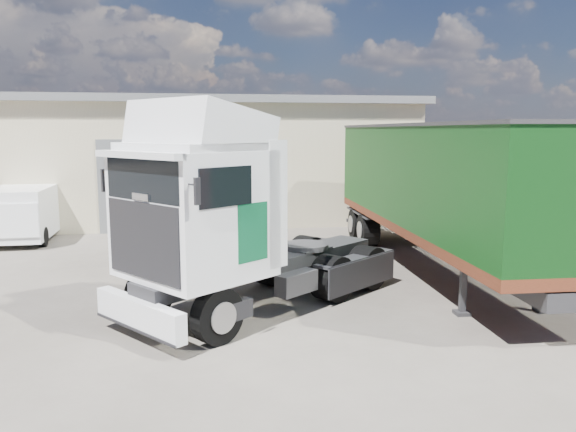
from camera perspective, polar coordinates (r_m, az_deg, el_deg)
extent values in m
plane|color=black|center=(12.72, -7.84, -9.39)|extent=(120.00, 120.00, 0.00)
cube|color=#BBB490|center=(28.73, -20.78, 5.27)|extent=(30.00, 12.00, 5.00)
cube|color=#535557|center=(28.72, -21.07, 10.55)|extent=(30.60, 12.60, 0.30)
cube|color=#535557|center=(22.25, -13.67, 2.95)|extent=(4.00, 0.08, 3.60)
cube|color=#535557|center=(28.73, -21.09, 10.95)|extent=(30.60, 0.40, 0.15)
cube|color=brown|center=(21.71, 23.64, 0.86)|extent=(0.35, 26.00, 2.50)
cylinder|color=black|center=(11.43, -10.77, -8.74)|extent=(2.39, 2.62, 1.07)
cylinder|color=black|center=(13.75, 1.23, -5.60)|extent=(2.42, 2.66, 1.07)
cylinder|color=black|center=(14.81, 4.88, -4.59)|extent=(2.42, 2.66, 1.07)
cube|color=#2D2D30|center=(12.87, -2.07, -4.88)|extent=(5.81, 4.86, 0.30)
cube|color=white|center=(10.91, -14.88, -9.62)|extent=(1.80, 2.18, 0.56)
cube|color=white|center=(11.25, -9.57, 0.26)|extent=(3.40, 3.43, 2.48)
cube|color=black|center=(10.65, -14.48, -2.44)|extent=(1.43, 1.79, 1.42)
cube|color=black|center=(10.51, -14.62, 3.55)|extent=(1.45, 1.82, 0.76)
cube|color=white|center=(11.25, -8.96, 8.44)|extent=(3.10, 3.19, 1.24)
cube|color=#0B512F|center=(12.54, -11.65, -0.22)|extent=(0.60, 0.48, 1.11)
cube|color=#0B512F|center=(10.60, -3.57, -1.67)|extent=(0.60, 0.48, 1.11)
cylinder|color=#2D2D30|center=(13.76, 1.80, -3.08)|extent=(1.57, 1.57, 0.12)
cube|color=#2D2D30|center=(12.66, 17.34, -7.13)|extent=(0.32, 0.32, 1.13)
cube|color=#2D2D30|center=(13.52, 24.56, -6.53)|extent=(0.32, 0.32, 1.13)
cylinder|color=black|center=(20.36, 10.46, -1.03)|extent=(2.66, 1.18, 1.09)
cube|color=#2D2D30|center=(16.44, 14.80, -2.14)|extent=(1.28, 12.35, 0.36)
cube|color=#5F2915|center=(16.38, 14.84, -0.98)|extent=(3.02, 12.41, 0.25)
cube|color=black|center=(16.20, 15.04, 4.12)|extent=(3.02, 12.41, 2.67)
cube|color=#2D2D30|center=(16.16, 15.23, 8.91)|extent=(3.09, 12.47, 0.08)
cylinder|color=black|center=(21.14, -25.93, -1.98)|extent=(1.98, 0.72, 0.68)
cylinder|color=black|center=(24.26, -23.89, -0.58)|extent=(1.98, 0.72, 0.68)
cube|color=white|center=(22.59, -24.96, 0.61)|extent=(2.05, 4.75, 1.74)
cube|color=white|center=(20.74, -26.28, -0.27)|extent=(1.91, 0.97, 1.13)
cube|color=black|center=(20.86, -26.23, 1.34)|extent=(1.79, 0.12, 0.61)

